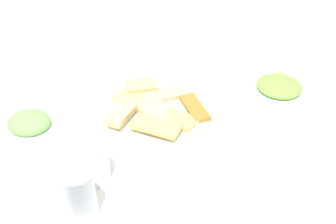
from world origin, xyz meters
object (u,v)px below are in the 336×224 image
pide_platter (156,109)px  spoon (274,146)px  paper_napkin (273,143)px  dining_table (176,149)px  salad_plate_rice (30,124)px  drinking_glass (94,162)px  salad_plate_greens (279,88)px  soda_can (80,195)px  fork (272,137)px

pide_platter → spoon: (-0.31, 0.13, -0.01)m
paper_napkin → dining_table: bearing=-12.5°
salad_plate_rice → drinking_glass: bearing=141.6°
salad_plate_greens → salad_plate_rice: 0.74m
soda_can → fork: (-0.44, -0.27, -0.06)m
fork → spoon: 0.04m
soda_can → paper_napkin: size_ratio=1.03×
pide_platter → paper_napkin: pide_platter is taller
salad_plate_rice → dining_table: bearing=-175.0°
salad_plate_rice → fork: size_ratio=1.10×
soda_can → drinking_glass: 0.11m
dining_table → fork: size_ratio=6.31×
dining_table → soda_can: (0.18, 0.31, 0.14)m
salad_plate_rice → fork: 0.65m
salad_plate_greens → spoon: salad_plate_greens is taller
salad_plate_rice → spoon: (-0.65, 0.04, -0.01)m
drinking_glass → paper_napkin: size_ratio=0.92×
dining_table → drinking_glass: drinking_glass is taller
salad_plate_greens → pide_platter: bearing=19.7°
pide_platter → salad_plate_greens: (-0.37, -0.13, 0.00)m
soda_can → fork: bearing=-148.1°
dining_table → soda_can: 0.39m
spoon → salad_plate_greens: bearing=-80.0°
salad_plate_greens → soda_can: (0.49, 0.50, 0.05)m
dining_table → drinking_glass: bearing=49.4°
soda_can → paper_napkin: bearing=-149.8°
dining_table → salad_plate_greens: (-0.31, -0.19, 0.10)m
salad_plate_rice → spoon: 0.65m
salad_plate_greens → drinking_glass: bearing=39.3°
dining_table → paper_napkin: bearing=167.5°
soda_can → paper_napkin: 0.51m
salad_plate_rice → spoon: bearing=176.5°
pide_platter → fork: 0.33m
drinking_glass → paper_napkin: bearing=-160.8°
pide_platter → salad_plate_rice: salad_plate_rice is taller
paper_napkin → spoon: size_ratio=0.67×
dining_table → fork: bearing=171.5°
salad_plate_greens → spoon: (0.06, 0.27, -0.01)m
paper_napkin → spoon: (0.00, 0.02, 0.00)m
soda_can → drinking_glass: size_ratio=1.12×
drinking_glass → paper_napkin: (-0.43, -0.15, -0.05)m
fork → spoon: same height
dining_table → paper_napkin: 0.27m
salad_plate_greens → salad_plate_rice: bearing=17.8°
salad_plate_rice → soda_can: soda_can is taller
salad_plate_rice → paper_napkin: size_ratio=1.61×
fork → salad_plate_greens: bearing=-81.8°
pide_platter → paper_napkin: (-0.31, 0.12, -0.01)m
salad_plate_greens → soda_can: soda_can is taller
dining_table → pide_platter: bearing=-45.0°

